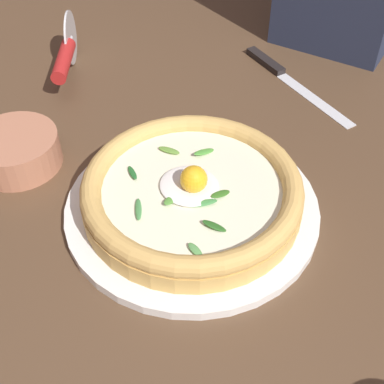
% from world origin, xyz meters
% --- Properties ---
extents(ground_plane, '(2.40, 2.40, 0.03)m').
position_xyz_m(ground_plane, '(0.00, 0.00, -0.01)').
color(ground_plane, brown).
rests_on(ground_plane, ground).
extents(pizza_plate, '(0.29, 0.29, 0.01)m').
position_xyz_m(pizza_plate, '(0.04, 0.02, 0.01)').
color(pizza_plate, white).
rests_on(pizza_plate, ground).
extents(pizza, '(0.25, 0.25, 0.06)m').
position_xyz_m(pizza, '(0.04, 0.02, 0.03)').
color(pizza, '#DBAD5A').
rests_on(pizza, pizza_plate).
extents(side_bowl, '(0.11, 0.11, 0.04)m').
position_xyz_m(side_bowl, '(-0.19, -0.06, 0.02)').
color(side_bowl, '#B57355').
rests_on(side_bowl, ground).
extents(pizza_cutter, '(0.12, 0.13, 0.08)m').
position_xyz_m(pizza_cutter, '(-0.30, 0.11, 0.04)').
color(pizza_cutter, silver).
rests_on(pizza_cutter, ground).
extents(table_knife, '(0.23, 0.09, 0.01)m').
position_xyz_m(table_knife, '(-0.05, 0.33, 0.00)').
color(table_knife, silver).
rests_on(table_knife, ground).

